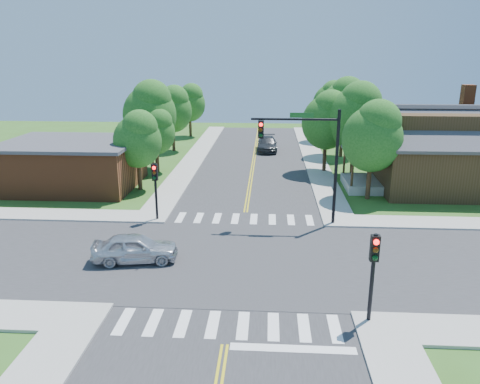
# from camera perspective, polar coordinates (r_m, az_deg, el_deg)

# --- Properties ---
(ground) EXTENTS (100.00, 100.00, 0.00)m
(ground) POSITION_cam_1_polar(r_m,az_deg,el_deg) (24.69, -0.22, -8.25)
(ground) COLOR #32571B
(ground) RESTS_ON ground
(road_ns) EXTENTS (10.00, 90.00, 0.04)m
(road_ns) POSITION_cam_1_polar(r_m,az_deg,el_deg) (24.68, -0.22, -8.21)
(road_ns) COLOR #2D2D30
(road_ns) RESTS_ON ground
(road_ew) EXTENTS (90.00, 10.00, 0.04)m
(road_ew) POSITION_cam_1_polar(r_m,az_deg,el_deg) (24.68, -0.22, -8.20)
(road_ew) COLOR #2D2D30
(road_ew) RESTS_ON ground
(intersection_patch) EXTENTS (10.20, 10.20, 0.06)m
(intersection_patch) POSITION_cam_1_polar(r_m,az_deg,el_deg) (24.69, -0.22, -8.25)
(intersection_patch) COLOR #2D2D30
(intersection_patch) RESTS_ON ground
(sidewalk_ne) EXTENTS (40.00, 40.00, 0.14)m
(sidewalk_ne) POSITION_cam_1_polar(r_m,az_deg,el_deg) (42.06, 23.38, 1.00)
(sidewalk_ne) COLOR #9E9B93
(sidewalk_ne) RESTS_ON ground
(sidewalk_nw) EXTENTS (40.00, 40.00, 0.14)m
(sidewalk_nw) POSITION_cam_1_polar(r_m,az_deg,el_deg) (43.17, -20.19, 1.73)
(sidewalk_nw) COLOR #9E9B93
(sidewalk_nw) RESTS_ON ground
(crosswalk_north) EXTENTS (8.85, 2.00, 0.01)m
(crosswalk_north) POSITION_cam_1_polar(r_m,az_deg,el_deg) (30.40, 0.56, -3.28)
(crosswalk_north) COLOR white
(crosswalk_north) RESTS_ON ground
(crosswalk_south) EXTENTS (8.85, 2.00, 0.01)m
(crosswalk_south) POSITION_cam_1_polar(r_m,az_deg,el_deg) (19.23, -1.49, -15.88)
(crosswalk_south) COLOR white
(crosswalk_south) RESTS_ON ground
(centerline) EXTENTS (0.30, 90.00, 0.01)m
(centerline) POSITION_cam_1_polar(r_m,az_deg,el_deg) (24.67, -0.22, -8.15)
(centerline) COLOR gold
(centerline) RESTS_ON ground
(stop_bar) EXTENTS (4.60, 0.45, 0.09)m
(stop_bar) POSITION_cam_1_polar(r_m,az_deg,el_deg) (18.06, 6.46, -18.56)
(stop_bar) COLOR white
(stop_bar) RESTS_ON ground
(signal_mast_ne) EXTENTS (5.30, 0.42, 7.20)m
(signal_mast_ne) POSITION_cam_1_polar(r_m,az_deg,el_deg) (28.59, 8.41, 5.27)
(signal_mast_ne) COLOR black
(signal_mast_ne) RESTS_ON ground
(signal_pole_se) EXTENTS (0.34, 0.42, 3.80)m
(signal_pole_se) POSITION_cam_1_polar(r_m,az_deg,el_deg) (18.87, 15.99, -8.19)
(signal_pole_se) COLOR black
(signal_pole_se) RESTS_ON ground
(signal_pole_nw) EXTENTS (0.34, 0.42, 3.80)m
(signal_pole_nw) POSITION_cam_1_polar(r_m,az_deg,el_deg) (29.84, -10.30, 1.33)
(signal_pole_nw) COLOR black
(signal_pole_nw) RESTS_ON ground
(house_ne) EXTENTS (13.05, 8.80, 7.11)m
(house_ne) POSITION_cam_1_polar(r_m,az_deg,el_deg) (39.68, 23.68, 4.95)
(house_ne) COLOR #362613
(house_ne) RESTS_ON ground
(building_nw) EXTENTS (10.40, 8.40, 3.73)m
(building_nw) POSITION_cam_1_polar(r_m,az_deg,el_deg) (39.79, -19.77, 3.27)
(building_nw) COLOR brown
(building_nw) RESTS_ON ground
(tree_e_a) EXTENTS (4.32, 4.10, 7.34)m
(tree_e_a) POSITION_cam_1_polar(r_m,az_deg,el_deg) (34.85, 15.99, 6.75)
(tree_e_a) COLOR #382314
(tree_e_a) RESTS_ON ground
(tree_e_b) EXTENTS (4.83, 4.59, 8.22)m
(tree_e_b) POSITION_cam_1_polar(r_m,az_deg,el_deg) (41.37, 14.03, 9.16)
(tree_e_b) COLOR #382314
(tree_e_b) RESTS_ON ground
(tree_e_c) EXTENTS (4.83, 4.59, 8.21)m
(tree_e_c) POSITION_cam_1_polar(r_m,az_deg,el_deg) (49.30, 12.63, 10.36)
(tree_e_c) COLOR #382314
(tree_e_c) RESTS_ON ground
(tree_e_d) EXTENTS (4.34, 4.12, 7.38)m
(tree_e_d) POSITION_cam_1_polar(r_m,az_deg,el_deg) (57.75, 11.11, 10.76)
(tree_e_d) COLOR #382314
(tree_e_d) RESTS_ON ground
(tree_w_a) EXTENTS (3.72, 3.53, 6.32)m
(tree_w_a) POSITION_cam_1_polar(r_m,az_deg,el_deg) (36.92, -12.32, 6.47)
(tree_w_a) COLOR #382314
(tree_w_a) RESTS_ON ground
(tree_w_b) EXTENTS (4.82, 4.58, 8.20)m
(tree_w_b) POSITION_cam_1_polar(r_m,az_deg,el_deg) (43.49, -10.88, 9.67)
(tree_w_b) COLOR #382314
(tree_w_b) RESTS_ON ground
(tree_w_c) EXTENTS (4.22, 4.01, 7.18)m
(tree_w_c) POSITION_cam_1_polar(r_m,az_deg,el_deg) (51.73, -8.18, 10.11)
(tree_w_c) COLOR #382314
(tree_w_c) RESTS_ON ground
(tree_w_d) EXTENTS (3.99, 3.79, 6.79)m
(tree_w_d) POSITION_cam_1_polar(r_m,az_deg,el_deg) (60.87, -6.09, 10.88)
(tree_w_d) COLOR #382314
(tree_w_d) RESTS_ON ground
(tree_house) EXTENTS (4.35, 4.13, 7.39)m
(tree_house) POSITION_cam_1_polar(r_m,az_deg,el_deg) (42.29, 10.62, 8.77)
(tree_house) COLOR #382314
(tree_house) RESTS_ON ground
(tree_bldg) EXTENTS (3.44, 3.27, 5.85)m
(tree_bldg) POSITION_cam_1_polar(r_m,az_deg,el_deg) (42.35, -10.15, 7.42)
(tree_bldg) COLOR #382314
(tree_bldg) RESTS_ON ground
(car_silver) EXTENTS (3.01, 4.86, 1.48)m
(car_silver) POSITION_cam_1_polar(r_m,az_deg,el_deg) (24.76, -12.68, -6.73)
(car_silver) COLOR silver
(car_silver) RESTS_ON ground
(car_dgrey) EXTENTS (2.27, 5.29, 1.52)m
(car_dgrey) POSITION_cam_1_polar(r_m,az_deg,el_deg) (51.69, 3.33, 5.82)
(car_dgrey) COLOR #2D2F32
(car_dgrey) RESTS_ON ground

